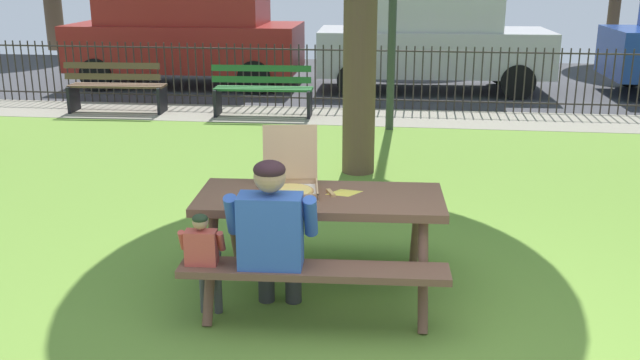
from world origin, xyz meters
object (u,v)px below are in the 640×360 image
(pizza_box_open, at_px, (290,179))
(child_at_table, at_px, (204,255))
(pizza_slice_on_table, at_px, (342,192))
(park_bench_center, at_px, (263,91))
(park_bench_left, at_px, (116,88))
(adult_at_table, at_px, (273,234))
(parked_car_left, at_px, (432,39))
(picnic_table_foreground, at_px, (320,218))
(parked_car_far_left, at_px, (186,31))

(pizza_box_open, bearing_deg, child_at_table, -126.28)
(pizza_slice_on_table, xyz_separation_m, park_bench_center, (-1.90, 6.30, -0.36))
(child_at_table, relative_size, park_bench_center, 0.50)
(pizza_box_open, xyz_separation_m, park_bench_center, (-1.51, 6.29, -0.44))
(park_bench_left, bearing_deg, child_at_table, -63.17)
(pizza_slice_on_table, bearing_deg, adult_at_table, -124.52)
(parked_car_left, bearing_deg, park_bench_center, -133.95)
(picnic_table_foreground, bearing_deg, adult_at_table, -116.30)
(park_bench_left, height_order, parked_car_left, parked_car_left)
(adult_at_table, distance_m, park_bench_left, 7.96)
(picnic_table_foreground, relative_size, parked_car_left, 0.42)
(adult_at_table, bearing_deg, parked_car_left, 82.59)
(picnic_table_foreground, xyz_separation_m, parked_car_far_left, (-3.90, 9.24, 0.50))
(pizza_slice_on_table, distance_m, park_bench_center, 6.59)
(child_at_table, bearing_deg, pizza_slice_on_table, 36.65)
(park_bench_left, bearing_deg, adult_at_table, -60.00)
(child_at_table, xyz_separation_m, park_bench_left, (-3.51, 6.95, -0.08))
(pizza_slice_on_table, xyz_separation_m, adult_at_table, (-0.41, -0.59, -0.12))
(pizza_box_open, xyz_separation_m, park_bench_left, (-4.00, 6.29, -0.44))
(park_bench_left, xyz_separation_m, parked_car_far_left, (0.33, 2.86, 0.68))
(parked_car_left, bearing_deg, adult_at_table, -97.41)
(picnic_table_foreground, bearing_deg, park_bench_center, 105.30)
(adult_at_table, bearing_deg, child_at_table, -173.05)
(pizza_box_open, bearing_deg, picnic_table_foreground, -20.47)
(parked_car_far_left, bearing_deg, parked_car_left, -0.02)
(adult_at_table, height_order, parked_car_left, parked_car_left)
(adult_at_table, bearing_deg, pizza_box_open, 88.10)
(picnic_table_foreground, distance_m, park_bench_left, 7.66)
(adult_at_table, distance_m, parked_car_far_left, 10.42)
(adult_at_table, distance_m, park_bench_center, 7.05)
(park_bench_left, relative_size, park_bench_center, 1.00)
(picnic_table_foreground, bearing_deg, child_at_table, -141.49)
(child_at_table, bearing_deg, adult_at_table, 6.95)
(adult_at_table, bearing_deg, park_bench_center, 102.19)
(picnic_table_foreground, xyz_separation_m, adult_at_table, (-0.25, -0.52, 0.06))
(picnic_table_foreground, height_order, park_bench_center, park_bench_center)
(adult_at_table, height_order, child_at_table, adult_at_table)
(pizza_slice_on_table, height_order, park_bench_center, park_bench_center)
(picnic_table_foreground, relative_size, pizza_slice_on_table, 7.09)
(picnic_table_foreground, relative_size, adult_at_table, 1.58)
(child_at_table, distance_m, parked_car_far_left, 10.33)
(pizza_box_open, height_order, child_at_table, pizza_box_open)
(park_bench_left, distance_m, parked_car_far_left, 2.96)
(pizza_box_open, distance_m, parked_car_left, 9.23)
(child_at_table, bearing_deg, pizza_box_open, 53.72)
(pizza_slice_on_table, bearing_deg, parked_car_left, 84.63)
(park_bench_left, height_order, park_bench_center, same)
(park_bench_center, bearing_deg, adult_at_table, -77.81)
(child_at_table, height_order, parked_car_left, parked_car_left)
(pizza_slice_on_table, xyz_separation_m, park_bench_left, (-4.39, 6.30, -0.36))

